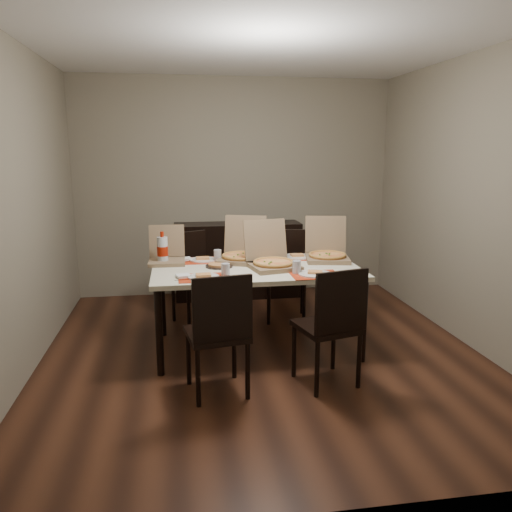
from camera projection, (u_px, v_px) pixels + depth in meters
name	position (u px, v px, depth m)	size (l,w,h in m)	color
ground	(262.00, 354.00, 4.41)	(3.80, 4.00, 0.02)	#442315
room_walls	(255.00, 153.00, 4.46)	(3.84, 4.02, 2.62)	gray
sideboard	(238.00, 260.00, 6.03)	(1.50, 0.40, 0.90)	black
dining_table	(256.00, 274.00, 4.40)	(1.80, 1.00, 0.75)	beige
chair_near_left	(219.00, 329.00, 3.54)	(0.48, 0.48, 0.93)	black
chair_near_right	(332.00, 322.00, 3.69)	(0.51, 0.51, 0.93)	black
chair_far_left	(193.00, 273.00, 5.14)	(0.56, 0.56, 0.93)	black
chair_far_right	(286.00, 270.00, 5.27)	(0.49, 0.49, 0.93)	black
setting_near_left	(207.00, 275.00, 4.02)	(0.45, 0.30, 0.11)	red
setting_near_right	(310.00, 272.00, 4.12)	(0.46, 0.30, 0.11)	red
setting_far_left	(205.00, 259.00, 4.62)	(0.46, 0.30, 0.11)	red
setting_far_right	(293.00, 256.00, 4.75)	(0.43, 0.30, 0.11)	red
napkin_loose	(264.00, 269.00, 4.28)	(0.12, 0.11, 0.02)	white
pizza_box_center	(272.00, 261.00, 4.35)	(0.48, 0.51, 0.40)	brown
pizza_box_right	(327.00, 254.00, 4.66)	(0.46, 0.49, 0.39)	brown
pizza_box_left	(167.00, 256.00, 4.55)	(0.33, 0.37, 0.33)	brown
pizza_box_extra	(242.00, 254.00, 4.62)	(0.52, 0.55, 0.40)	brown
faina_plate	(219.00, 265.00, 4.39)	(0.24, 0.24, 0.03)	black
dip_bowl	(273.00, 261.00, 4.55)	(0.13, 0.13, 0.03)	white
soda_bottle	(163.00, 250.00, 4.48)	(0.10, 0.10, 0.29)	silver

